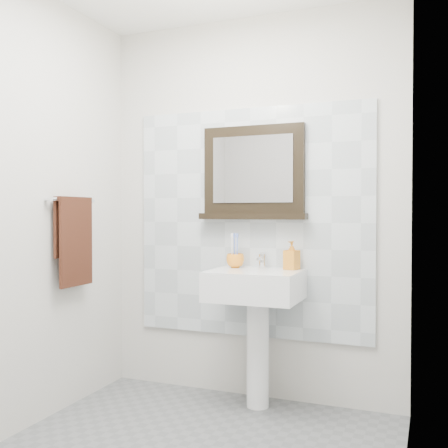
# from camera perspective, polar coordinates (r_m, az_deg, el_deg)

# --- Properties ---
(back_wall) EXTENTS (2.00, 0.01, 2.50)m
(back_wall) POSITION_cam_1_polar(r_m,az_deg,el_deg) (3.46, 2.97, 1.83)
(back_wall) COLOR beige
(back_wall) RESTS_ON ground
(left_wall) EXTENTS (0.01, 2.20, 2.50)m
(left_wall) POSITION_cam_1_polar(r_m,az_deg,el_deg) (3.03, -22.42, 1.84)
(left_wall) COLOR beige
(left_wall) RESTS_ON ground
(right_wall) EXTENTS (0.01, 2.20, 2.50)m
(right_wall) POSITION_cam_1_polar(r_m,az_deg,el_deg) (2.18, 18.78, 2.15)
(right_wall) COLOR beige
(right_wall) RESTS_ON ground
(splashback) EXTENTS (1.60, 0.02, 1.50)m
(splashback) POSITION_cam_1_polar(r_m,az_deg,el_deg) (3.45, 2.90, 0.17)
(splashback) COLOR silver
(splashback) RESTS_ON back_wall
(pedestal_sink) EXTENTS (0.55, 0.44, 0.96)m
(pedestal_sink) POSITION_cam_1_polar(r_m,az_deg,el_deg) (3.26, 3.46, -8.26)
(pedestal_sink) COLOR white
(pedestal_sink) RESTS_ON ground
(toothbrush_cup) EXTENTS (0.12, 0.12, 0.09)m
(toothbrush_cup) POSITION_cam_1_polar(r_m,az_deg,el_deg) (3.37, 1.23, -4.02)
(toothbrush_cup) COLOR orange
(toothbrush_cup) RESTS_ON pedestal_sink
(toothbrushes) EXTENTS (0.05, 0.04, 0.21)m
(toothbrushes) POSITION_cam_1_polar(r_m,az_deg,el_deg) (3.37, 1.20, -2.69)
(toothbrushes) COLOR white
(toothbrushes) RESTS_ON toothbrush_cup
(soap_dispenser) EXTENTS (0.10, 0.10, 0.18)m
(soap_dispenser) POSITION_cam_1_polar(r_m,az_deg,el_deg) (3.28, 7.38, -3.40)
(soap_dispenser) COLOR #CE5918
(soap_dispenser) RESTS_ON pedestal_sink
(framed_mirror) EXTENTS (0.72, 0.11, 0.61)m
(framed_mirror) POSITION_cam_1_polar(r_m,az_deg,el_deg) (3.42, 3.23, 5.37)
(framed_mirror) COLOR black
(framed_mirror) RESTS_ON back_wall
(towel_bar) EXTENTS (0.07, 0.40, 0.03)m
(towel_bar) POSITION_cam_1_polar(r_m,az_deg,el_deg) (3.36, -16.13, 2.51)
(towel_bar) COLOR silver
(towel_bar) RESTS_ON left_wall
(hand_towel) EXTENTS (0.06, 0.30, 0.55)m
(hand_towel) POSITION_cam_1_polar(r_m,az_deg,el_deg) (3.36, -16.01, -1.07)
(hand_towel) COLOR #32170E
(hand_towel) RESTS_ON towel_bar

